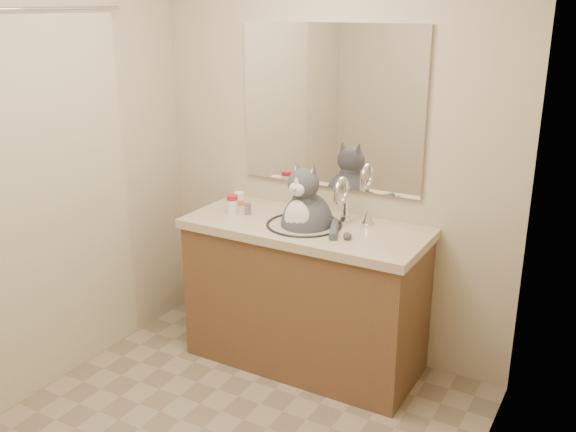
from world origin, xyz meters
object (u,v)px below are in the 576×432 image
object	(u,v)px
cat	(306,221)
pill_bottle_orange	(239,201)
pill_bottle_redcap	(232,205)
grey_canister	(248,209)

from	to	relation	value
cat	pill_bottle_orange	world-z (taller)	cat
pill_bottle_redcap	grey_canister	bearing A→B (deg)	26.22
cat	pill_bottle_redcap	size ratio (longest dim) A/B	5.18
cat	pill_bottle_orange	xyz separation A→B (m)	(-0.48, 0.07, 0.03)
pill_bottle_redcap	pill_bottle_orange	xyz separation A→B (m)	(-0.02, 0.10, -0.01)
cat	pill_bottle_redcap	xyz separation A→B (m)	(-0.46, -0.03, 0.03)
pill_bottle_redcap	cat	bearing A→B (deg)	4.35
cat	grey_canister	world-z (taller)	cat
pill_bottle_redcap	grey_canister	size ratio (longest dim) A/B	1.75
pill_bottle_redcap	grey_canister	distance (m)	0.09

